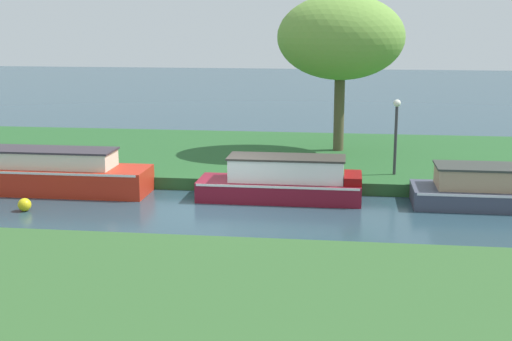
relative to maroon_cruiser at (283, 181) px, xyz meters
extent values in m
plane|color=#28424F|center=(-1.74, -1.20, -0.58)|extent=(120.00, 120.00, 0.00)
cube|color=#265929|center=(-1.74, 5.80, -0.38)|extent=(72.00, 10.00, 0.40)
cube|color=#335E2D|center=(-1.74, -10.20, -0.38)|extent=(72.00, 10.00, 0.40)
cube|color=beige|center=(-9.04, 0.00, 0.52)|extent=(7.19, 1.29, 0.52)
cube|color=#363037|center=(-9.04, 0.00, 0.81)|extent=(7.29, 1.35, 0.06)
cube|color=maroon|center=(-0.12, 0.00, -0.27)|extent=(5.01, 1.59, 0.62)
cube|color=white|center=(-0.12, 0.00, 0.00)|extent=(4.91, 1.62, 0.07)
cube|color=white|center=(0.09, 0.00, 0.38)|extent=(3.48, 1.21, 0.69)
cube|color=#37322D|center=(0.09, 0.00, 0.76)|extent=(3.58, 1.28, 0.06)
cube|color=maroon|center=(2.12, 0.00, 0.17)|extent=(0.53, 1.34, 0.25)
cylinder|color=brown|center=(1.57, 6.54, 1.58)|extent=(0.41, 0.41, 3.52)
ellipsoid|color=#71A041|center=(1.57, 6.11, 4.23)|extent=(4.81, 4.22, 3.21)
cylinder|color=#333338|center=(3.50, 2.30, 0.95)|extent=(0.10, 0.10, 2.26)
sphere|color=white|center=(3.50, 2.30, 2.20)|extent=(0.24, 0.24, 0.24)
cylinder|color=#473721|center=(5.73, 1.25, 0.11)|extent=(0.18, 0.18, 0.58)
sphere|color=yellow|center=(-7.34, -2.30, -0.39)|extent=(0.39, 0.39, 0.39)
camera|label=1|loc=(1.90, -21.06, 4.89)|focal=49.48mm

